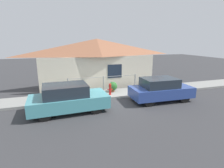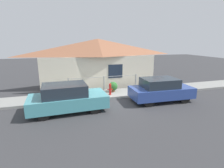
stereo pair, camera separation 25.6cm
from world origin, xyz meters
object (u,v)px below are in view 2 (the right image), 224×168
Objects in this scene: fire_hydrant at (110,89)px; potted_plant_near_hydrant at (113,86)px; car_right at (161,90)px; car_left at (67,98)px.

potted_plant_near_hydrant is at bearing 57.59° from fire_hydrant.
fire_hydrant reaches higher than potted_plant_near_hydrant.
car_right is 3.11m from fire_hydrant.
car_left is at bearing -149.53° from fire_hydrant.
potted_plant_near_hydrant is (3.13, 2.23, -0.19)m from car_left.
fire_hydrant is 1.10× the size of potted_plant_near_hydrant.
potted_plant_near_hydrant is (-2.26, 2.23, -0.18)m from car_right.
car_left is 3.17m from fire_hydrant.
car_right is (5.39, 0.00, -0.01)m from car_left.
car_right is 5.43× the size of potted_plant_near_hydrant.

